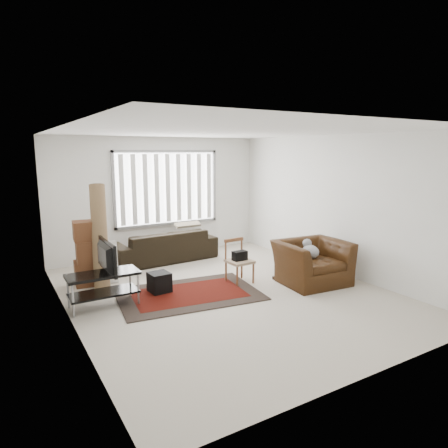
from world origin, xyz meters
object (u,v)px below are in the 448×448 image
(moving_boxes, at_px, (88,255))
(sofa, at_px, (164,241))
(armchair, at_px, (312,259))
(tv_stand, at_px, (103,282))
(side_chair, at_px, (239,259))

(moving_boxes, distance_m, sofa, 1.96)
(moving_boxes, height_order, armchair, moving_boxes)
(tv_stand, distance_m, armchair, 3.66)
(sofa, bearing_deg, armchair, 118.96)
(sofa, xyz_separation_m, armchair, (1.75, -2.81, 0.01))
(tv_stand, bearing_deg, armchair, -12.57)
(side_chair, bearing_deg, moving_boxes, 149.23)
(moving_boxes, relative_size, sofa, 0.51)
(tv_stand, relative_size, armchair, 0.84)
(sofa, distance_m, armchair, 3.31)
(moving_boxes, relative_size, armchair, 0.90)
(moving_boxes, height_order, side_chair, moving_boxes)
(tv_stand, height_order, moving_boxes, moving_boxes)
(tv_stand, distance_m, sofa, 2.71)
(moving_boxes, distance_m, side_chair, 2.73)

